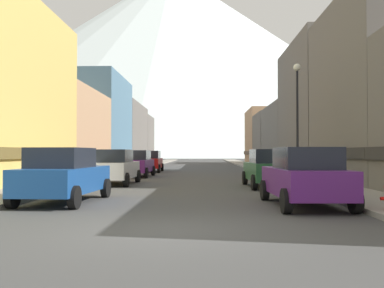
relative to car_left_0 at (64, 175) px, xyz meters
name	(u,v)px	position (x,y,z in m)	size (l,w,h in m)	color
ground_plane	(167,231)	(3.80, -4.96, -0.90)	(400.00, 400.00, 0.00)	#424242
sidewalk_left	(135,168)	(-2.45, 30.04, -0.82)	(2.50, 100.00, 0.15)	gray
sidewalk_right	(258,168)	(10.05, 30.04, -0.82)	(2.50, 100.00, 0.15)	gray
storefront_left_2	(58,134)	(-6.73, 19.01, 2.19)	(6.36, 10.40, 6.43)	tan
storefront_left_3	(90,124)	(-7.08, 29.84, 3.63)	(7.06, 11.20, 9.38)	slate
storefront_left_4	(112,136)	(-7.58, 42.43, 2.95)	(8.06, 13.77, 8.00)	#66605B
storefront_left_5	(128,140)	(-7.31, 53.56, 2.64)	(7.52, 8.21, 7.36)	#66605B
storefront_right_2	(336,111)	(14.85, 19.82, 4.00)	(7.39, 11.38, 10.13)	#66605B
storefront_right_3	(298,138)	(14.35, 31.30, 2.26)	(6.39, 11.47, 6.57)	#66605B
storefront_right_4	(281,140)	(14.45, 41.79, 2.30)	(6.60, 8.70, 6.66)	#66605B
storefront_right_5	(276,138)	(15.53, 52.05, 3.03)	(8.76, 10.96, 8.16)	tan
car_left_0	(64,175)	(0.00, 0.00, 0.00)	(2.24, 4.48, 1.78)	#19478C
car_left_1	(114,167)	(0.00, 7.91, 0.00)	(2.12, 4.43, 1.78)	silver
car_left_2	(136,163)	(0.00, 15.07, 0.00)	(2.14, 4.44, 1.78)	#591E72
car_left_3	(150,161)	(0.00, 22.24, 0.00)	(2.11, 4.42, 1.78)	#9E1111
car_right_0	(305,177)	(7.60, -0.77, 0.00)	(2.18, 4.45, 1.78)	#591E72
car_right_1	(269,168)	(7.60, 6.38, 0.00)	(2.17, 4.45, 1.78)	#265933
parking_meter_near	(342,169)	(9.55, 1.87, 0.11)	(0.14, 0.10, 1.33)	#595960
potted_plant_0	(20,178)	(-3.20, 4.13, -0.34)	(0.49, 0.49, 0.76)	brown
potted_plant_1	(45,171)	(-3.20, 6.99, -0.20)	(0.71, 0.71, 0.98)	brown
pedestrian_0	(89,165)	(-2.45, 12.12, -0.04)	(0.36, 0.36, 1.55)	navy
streetlamp_right	(297,105)	(9.15, 7.39, 3.09)	(0.36, 0.36, 5.86)	black
mountain_backdrop	(172,62)	(-15.19, 255.04, 57.64)	(308.09, 308.09, 117.08)	silver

